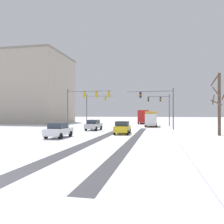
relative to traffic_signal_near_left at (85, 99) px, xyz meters
The scene contains 15 objects.
ground_plane 26.91m from the traffic_signal_near_left, 78.29° to the right, with size 300.00×300.00×0.00m, color silver.
wheel_track_left_lane 13.07m from the traffic_signal_near_left, 64.29° to the right, with size 1.18×32.96×0.01m, color #424247.
wheel_track_right_lane 14.89m from the traffic_signal_near_left, 50.96° to the right, with size 0.93×32.96×0.01m, color #424247.
sidewalk_kerb_right 20.09m from the traffic_signal_near_left, 39.60° to the right, with size 4.00×32.96×0.12m, color white.
traffic_signal_near_left is the anchor object (origin of this frame).
traffic_signal_far_left 10.26m from the traffic_signal_near_left, 97.67° to the left, with size 5.63×0.64×6.50m.
traffic_signal_near_right 11.76m from the traffic_signal_near_left, 10.44° to the left, with size 7.33×0.50×6.50m.
traffic_signal_far_right 18.45m from the traffic_signal_near_left, 49.01° to the left, with size 4.59×0.62×6.50m.
car_silver_lead 4.28m from the traffic_signal_near_left, ahead, with size 1.98×4.17×1.62m.
car_yellow_cab_second 9.76m from the traffic_signal_near_left, 39.56° to the right, with size 1.89×4.13×1.62m.
car_white_third 12.09m from the traffic_signal_near_left, 85.98° to the right, with size 1.91×4.14×1.62m.
bus_oncoming 26.61m from the traffic_signal_near_left, 72.84° to the left, with size 2.73×11.02×3.38m.
box_truck_delivery 15.57m from the traffic_signal_near_left, 49.18° to the left, with size 2.39×7.43×3.02m.
bare_tree_sidewalk_mid 19.16m from the traffic_signal_near_left, 16.11° to the right, with size 1.62×2.01×7.48m.
office_building_far_left_block 34.86m from the traffic_signal_near_left, 139.17° to the left, with size 25.94×17.74×18.53m.
Camera 1 is at (5.88, -8.28, 2.65)m, focal length 36.44 mm.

